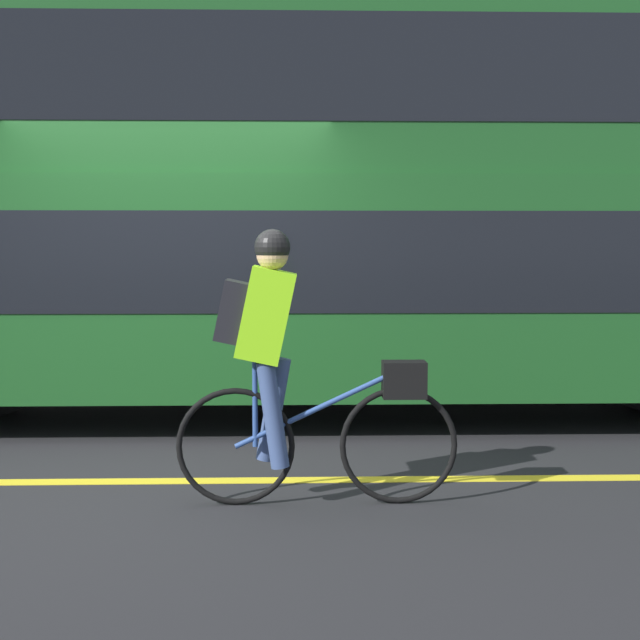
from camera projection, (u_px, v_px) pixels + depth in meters
The scene contains 7 objects.
ground_plane at pixel (152, 476), 6.02m from camera, with size 80.00×80.00×0.00m, color #232326.
road_center_line at pixel (149, 481), 5.88m from camera, with size 50.00×0.14×0.01m, color yellow.
sidewalk_curb at pixel (219, 361), 11.30m from camera, with size 60.00×1.68×0.12m.
building_facade at pixel (222, 104), 11.99m from camera, with size 60.00×0.30×6.87m.
bus at pixel (326, 196), 8.11m from camera, with size 9.82×2.61×3.58m.
cyclist_on_bike at pixel (288, 358), 5.30m from camera, with size 1.69×0.32×1.66m.
street_sign_post at pixel (489, 245), 11.18m from camera, with size 0.36×0.09×2.53m.
Camera 1 is at (0.97, -5.94, 1.58)m, focal length 50.00 mm.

